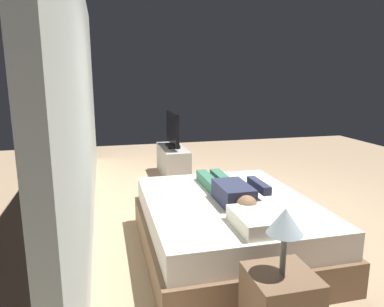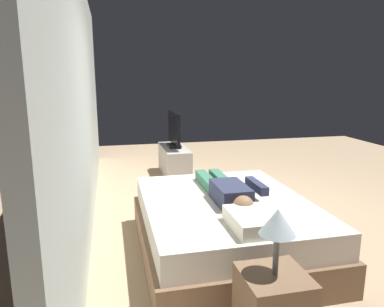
{
  "view_description": "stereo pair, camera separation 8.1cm",
  "coord_description": "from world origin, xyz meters",
  "px_view_note": "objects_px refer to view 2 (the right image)",
  "views": [
    {
      "loc": [
        -3.95,
        1.61,
        1.7
      ],
      "look_at": [
        0.57,
        0.49,
        0.69
      ],
      "focal_mm": 33.82,
      "sensor_mm": 36.0,
      "label": 1
    },
    {
      "loc": [
        -3.97,
        1.53,
        1.7
      ],
      "look_at": [
        0.57,
        0.49,
        0.69
      ],
      "focal_mm": 33.82,
      "sensor_mm": 36.0,
      "label": 2
    }
  ],
  "objects_px": {
    "person": "(228,190)",
    "lamp": "(278,223)",
    "bed": "(225,227)",
    "tv": "(174,131)",
    "pillow": "(253,221)",
    "remote": "(260,190)",
    "tv_stand": "(174,161)"
  },
  "relations": [
    {
      "from": "person",
      "to": "lamp",
      "type": "distance_m",
      "value": 1.35
    },
    {
      "from": "bed",
      "to": "tv",
      "type": "relative_size",
      "value": 2.25
    },
    {
      "from": "person",
      "to": "tv",
      "type": "bearing_deg",
      "value": 0.34
    },
    {
      "from": "bed",
      "to": "person",
      "type": "bearing_deg",
      "value": -46.78
    },
    {
      "from": "pillow",
      "to": "remote",
      "type": "relative_size",
      "value": 3.2
    },
    {
      "from": "tv_stand",
      "to": "lamp",
      "type": "relative_size",
      "value": 2.62
    },
    {
      "from": "remote",
      "to": "tv",
      "type": "distance_m",
      "value": 2.7
    },
    {
      "from": "tv_stand",
      "to": "lamp",
      "type": "distance_m",
      "value": 4.18
    },
    {
      "from": "tv",
      "to": "bed",
      "type": "bearing_deg",
      "value": 179.71
    },
    {
      "from": "tv_stand",
      "to": "tv",
      "type": "bearing_deg",
      "value": -165.96
    },
    {
      "from": "bed",
      "to": "tv_stand",
      "type": "distance_m",
      "value": 2.84
    },
    {
      "from": "person",
      "to": "tv_stand",
      "type": "bearing_deg",
      "value": 0.34
    },
    {
      "from": "remote",
      "to": "lamp",
      "type": "relative_size",
      "value": 0.36
    },
    {
      "from": "pillow",
      "to": "person",
      "type": "height_order",
      "value": "person"
    },
    {
      "from": "pillow",
      "to": "person",
      "type": "distance_m",
      "value": 0.7
    },
    {
      "from": "remote",
      "to": "lamp",
      "type": "xyz_separation_m",
      "value": [
        -1.47,
        0.54,
        0.3
      ]
    },
    {
      "from": "person",
      "to": "remote",
      "type": "bearing_deg",
      "value": -69.53
    },
    {
      "from": "lamp",
      "to": "tv",
      "type": "bearing_deg",
      "value": -1.67
    },
    {
      "from": "pillow",
      "to": "tv_stand",
      "type": "relative_size",
      "value": 0.44
    },
    {
      "from": "remote",
      "to": "tv_stand",
      "type": "bearing_deg",
      "value": 8.99
    },
    {
      "from": "remote",
      "to": "tv_stand",
      "type": "relative_size",
      "value": 0.14
    },
    {
      "from": "pillow",
      "to": "lamp",
      "type": "relative_size",
      "value": 1.14
    },
    {
      "from": "remote",
      "to": "tv",
      "type": "relative_size",
      "value": 0.17
    },
    {
      "from": "bed",
      "to": "pillow",
      "type": "relative_size",
      "value": 4.13
    },
    {
      "from": "pillow",
      "to": "remote",
      "type": "distance_m",
      "value": 0.96
    },
    {
      "from": "pillow",
      "to": "tv",
      "type": "relative_size",
      "value": 0.55
    },
    {
      "from": "person",
      "to": "remote",
      "type": "height_order",
      "value": "person"
    },
    {
      "from": "bed",
      "to": "pillow",
      "type": "xyz_separation_m",
      "value": [
        -0.67,
        -0.0,
        0.34
      ]
    },
    {
      "from": "tv",
      "to": "lamp",
      "type": "distance_m",
      "value": 4.14
    },
    {
      "from": "bed",
      "to": "tv",
      "type": "distance_m",
      "value": 2.89
    },
    {
      "from": "remote",
      "to": "tv_stand",
      "type": "xyz_separation_m",
      "value": [
        2.66,
        0.42,
        -0.3
      ]
    },
    {
      "from": "pillow",
      "to": "person",
      "type": "bearing_deg",
      "value": -2.51
    }
  ]
}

